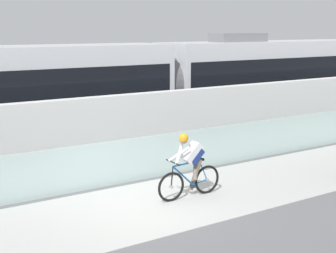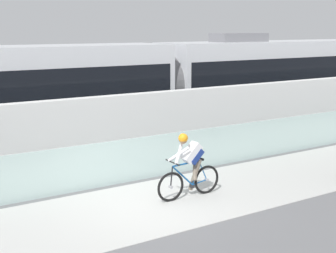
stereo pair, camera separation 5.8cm
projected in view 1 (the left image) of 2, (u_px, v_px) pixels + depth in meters
name	position (u px, v px, depth m)	size (l,w,h in m)	color
ground_plane	(149.00, 206.00, 11.04)	(200.00, 200.00, 0.00)	slate
bike_path_deck	(149.00, 206.00, 11.04)	(32.00, 3.20, 0.01)	beige
glass_parapet	(113.00, 163.00, 12.46)	(32.00, 0.05, 1.17)	#ADC6C1
concrete_barrier_wall	(86.00, 133.00, 13.86)	(32.00, 0.36, 2.08)	silver
tram_rail_near	(58.00, 150.00, 16.12)	(32.00, 0.08, 0.01)	#595654
tram_rail_far	(44.00, 142.00, 17.31)	(32.00, 0.08, 0.01)	#595654
tram	(162.00, 84.00, 18.72)	(22.56, 2.54, 3.81)	silver
cyclist_on_bike	(190.00, 166.00, 11.48)	(1.77, 0.58, 1.61)	black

